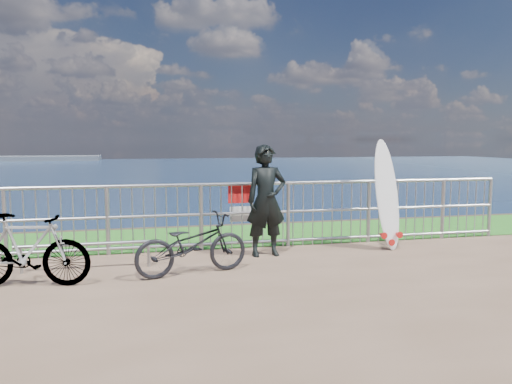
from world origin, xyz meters
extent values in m
plane|color=#257720|center=(0.00, 2.70, 0.01)|extent=(120.00, 120.00, 0.00)
cube|color=brown|center=(0.00, 3.90, -2.50)|extent=(120.00, 0.30, 5.00)
plane|color=navy|center=(0.00, 90.00, -5.00)|extent=(260.00, 260.00, 0.00)
cylinder|color=#999CA2|center=(0.00, 1.60, 1.10)|extent=(10.00, 0.06, 0.06)
cylinder|color=#999CA2|center=(0.00, 1.60, 0.61)|extent=(10.00, 0.05, 0.05)
cylinder|color=#999CA2|center=(0.00, 1.60, 0.10)|extent=(10.00, 0.05, 0.05)
cylinder|color=#999CA2|center=(-3.50, 1.60, 0.55)|extent=(0.06, 0.06, 1.10)
cylinder|color=#999CA2|center=(-2.00, 1.60, 0.55)|extent=(0.06, 0.06, 1.10)
cylinder|color=#999CA2|center=(-0.50, 1.60, 0.55)|extent=(0.06, 0.06, 1.10)
cylinder|color=#999CA2|center=(1.00, 1.60, 0.55)|extent=(0.06, 0.06, 1.10)
cylinder|color=#999CA2|center=(2.50, 1.60, 0.55)|extent=(0.06, 0.06, 1.10)
cylinder|color=#999CA2|center=(4.00, 1.60, 0.55)|extent=(0.06, 0.06, 1.10)
cylinder|color=#999CA2|center=(5.00, 1.60, 0.55)|extent=(0.06, 0.06, 1.10)
cube|color=red|center=(0.17, 1.66, 0.92)|extent=(0.42, 0.02, 0.30)
cube|color=white|center=(0.17, 1.66, 0.92)|extent=(0.38, 0.01, 0.08)
cube|color=white|center=(0.17, 1.66, 0.58)|extent=(0.36, 0.02, 0.26)
imported|color=black|center=(0.46, 1.00, 0.88)|extent=(0.67, 0.46, 1.76)
ellipsoid|color=white|center=(2.57, 1.06, 0.93)|extent=(0.59, 0.55, 1.86)
cone|color=red|center=(2.43, 0.94, 0.26)|extent=(0.11, 0.20, 0.11)
cone|color=red|center=(2.71, 0.94, 0.26)|extent=(0.11, 0.20, 0.11)
cone|color=red|center=(2.57, 0.94, 0.14)|extent=(0.11, 0.20, 0.11)
imported|color=black|center=(-0.80, 0.14, 0.42)|extent=(1.68, 0.92, 0.83)
imported|color=black|center=(-2.86, 0.02, 0.47)|extent=(1.61, 0.70, 0.93)
cylinder|color=#999CA2|center=(-2.24, 0.70, 0.37)|extent=(1.91, 0.05, 0.05)
cylinder|color=#999CA2|center=(-3.09, 0.70, 0.19)|extent=(0.04, 0.04, 0.37)
cylinder|color=#999CA2|center=(-1.38, 0.70, 0.19)|extent=(0.04, 0.04, 0.37)
camera|label=1|loc=(-1.44, -6.57, 1.84)|focal=35.00mm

